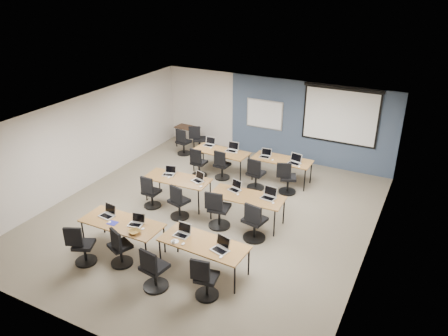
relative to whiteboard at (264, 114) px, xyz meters
The scene contains 58 objects.
floor 4.67m from the whiteboard, 86.12° to the right, with size 8.00×9.00×0.02m, color #6B6354.
ceiling 4.61m from the whiteboard, 86.12° to the right, with size 8.00×9.00×0.02m, color white.
wall_back 0.32m from the whiteboard, 13.87° to the left, with size 8.00×0.04×2.70m, color beige.
wall_front 8.93m from the whiteboard, 88.08° to the right, with size 8.00×0.04×2.70m, color beige.
wall_left 5.77m from the whiteboard, 129.90° to the right, with size 0.04×9.00×2.70m, color beige.
wall_right 6.17m from the whiteboard, 45.83° to the right, with size 0.04×9.00×2.70m, color beige.
blue_accent_panel 1.55m from the whiteboard, ahead, with size 5.50×0.04×2.70m, color #3D5977.
whiteboard is the anchor object (origin of this frame).
projector_screen 2.54m from the whiteboard, ahead, with size 2.40×0.10×1.82m.
training_table_front_left 6.72m from the whiteboard, 95.75° to the right, with size 1.90×0.79×0.73m.
training_table_front_right 6.69m from the whiteboard, 78.20° to the right, with size 1.88×0.79×0.73m.
training_table_mid_left 4.33m from the whiteboard, 100.52° to the right, with size 1.80×0.75×0.73m.
training_table_mid_right 4.51m from the whiteboard, 72.72° to the right, with size 1.85×0.77×0.73m.
training_table_back_left 2.20m from the whiteboard, 107.38° to the right, with size 1.75×0.73×0.73m.
training_table_back_right 2.26m from the whiteboard, 52.62° to the right, with size 1.76×0.73×0.73m.
laptop_0 6.69m from the whiteboard, 99.81° to the right, with size 0.34×0.29×0.26m.
mouse_0 6.88m from the whiteboard, 97.55° to the right, with size 0.06×0.09×0.03m, color white.
task_chair_0 7.63m from the whiteboard, 98.67° to the right, with size 0.51×0.47×0.96m.
laptop_1 6.60m from the whiteboard, 92.79° to the right, with size 0.31×0.26×0.24m.
mouse_1 6.70m from the whiteboard, 90.66° to the right, with size 0.06×0.10×0.03m, color white.
task_chair_1 7.23m from the whiteboard, 92.87° to the right, with size 0.51×0.48×0.97m.
laptop_2 6.53m from the whiteboard, 82.84° to the right, with size 0.32×0.27×0.24m.
mouse_2 6.86m from the whiteboard, 81.49° to the right, with size 0.06×0.10×0.04m, color white.
task_chair_2 7.55m from the whiteboard, 84.32° to the right, with size 0.52×0.52×1.00m.
laptop_3 6.82m from the whiteboard, 74.74° to the right, with size 0.35×0.30×0.27m.
mouse_3 7.09m from the whiteboard, 74.28° to the right, with size 0.06×0.10×0.04m, color white.
task_chair_3 7.48m from the whiteboard, 76.15° to the right, with size 0.47×0.47×0.96m.
laptop_4 4.29m from the whiteboard, 105.03° to the right, with size 0.31×0.26×0.24m.
mouse_4 4.45m from the whiteboard, 103.18° to the right, with size 0.06×0.09×0.03m, color white.
task_chair_4 5.05m from the whiteboard, 104.90° to the right, with size 0.46×0.46×0.95m.
laptop_5 4.12m from the whiteboard, 92.76° to the right, with size 0.31×0.26×0.24m.
mouse_5 4.40m from the whiteboard, 89.46° to the right, with size 0.06×0.10×0.04m, color white.
task_chair_5 5.02m from the whiteboard, 93.52° to the right, with size 0.50×0.50×0.98m.
laptop_6 4.22m from the whiteboard, 77.49° to the right, with size 0.31×0.27×0.24m.
mouse_6 4.48m from the whiteboard, 75.85° to the right, with size 0.06×0.09×0.03m, color white.
task_chair_6 4.99m from the whiteboard, 80.60° to the right, with size 0.55×0.55×1.03m.
laptop_7 4.51m from the whiteboard, 65.79° to the right, with size 0.35×0.30×0.27m.
mouse_7 4.80m from the whiteboard, 64.68° to the right, with size 0.06×0.09×0.03m, color white.
task_chair_7 5.35m from the whiteboard, 69.79° to the right, with size 0.54×0.54×1.02m.
laptop_8 2.16m from the whiteboard, 124.69° to the right, with size 0.33×0.28×0.25m.
mouse_8 2.25m from the whiteboard, 118.20° to the right, with size 0.06×0.09×0.03m, color white.
task_chair_8 2.96m from the whiteboard, 113.55° to the right, with size 0.47×0.47×0.95m.
laptop_9 1.92m from the whiteboard, 100.34° to the right, with size 0.35×0.30×0.27m.
mouse_9 2.01m from the whiteboard, 93.64° to the right, with size 0.06×0.09×0.03m, color white.
task_chair_9 2.61m from the whiteboard, 99.38° to the right, with size 0.47×0.47×0.95m.
laptop_10 2.01m from the whiteboard, 65.98° to the right, with size 0.31×0.27×0.24m.
mouse_10 2.28m from the whiteboard, 60.50° to the right, with size 0.06×0.10×0.03m, color white.
task_chair_10 2.83m from the whiteboard, 72.44° to the right, with size 0.51×0.51×0.99m.
laptop_11 2.56m from the whiteboard, 45.98° to the right, with size 0.36×0.30×0.27m.
mouse_11 2.85m from the whiteboard, 46.06° to the right, with size 0.06×0.10×0.04m, color white.
task_chair_11 3.06m from the whiteboard, 54.05° to the right, with size 0.53×0.50×0.98m.
blue_mousepad 6.86m from the whiteboard, 96.96° to the right, with size 0.22×0.18×0.01m, color navy.
snack_bowl 6.90m from the whiteboard, 91.15° to the right, with size 0.29×0.29×0.07m, color brown.
snack_plate 6.83m from the whiteboard, 83.21° to the right, with size 0.17×0.17×0.01m, color white.
coffee_cup 6.91m from the whiteboard, 83.08° to the right, with size 0.08×0.08×0.07m, color white.
utility_table 2.87m from the whiteboard, 168.09° to the right, with size 0.85×0.47×0.75m.
spare_chair_a 2.49m from the whiteboard, 158.66° to the right, with size 0.53×0.49×0.97m.
spare_chair_b 2.95m from the whiteboard, 152.54° to the right, with size 0.47×0.47×0.96m.
Camera 1 is at (4.89, -8.59, 5.92)m, focal length 35.00 mm.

